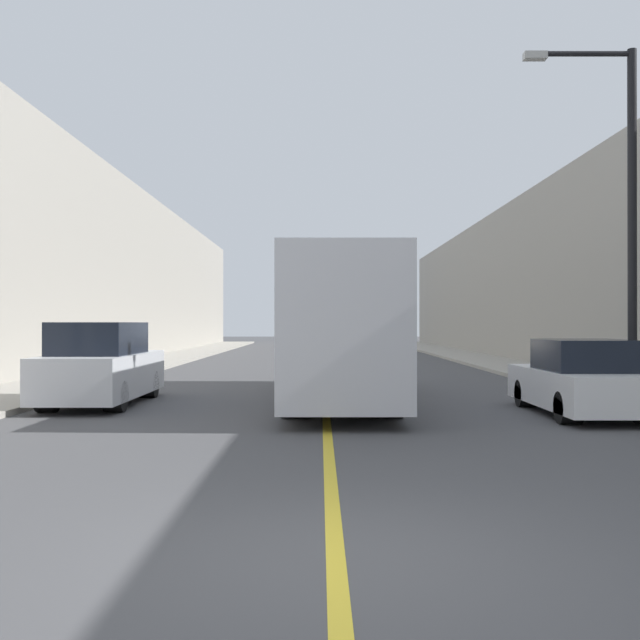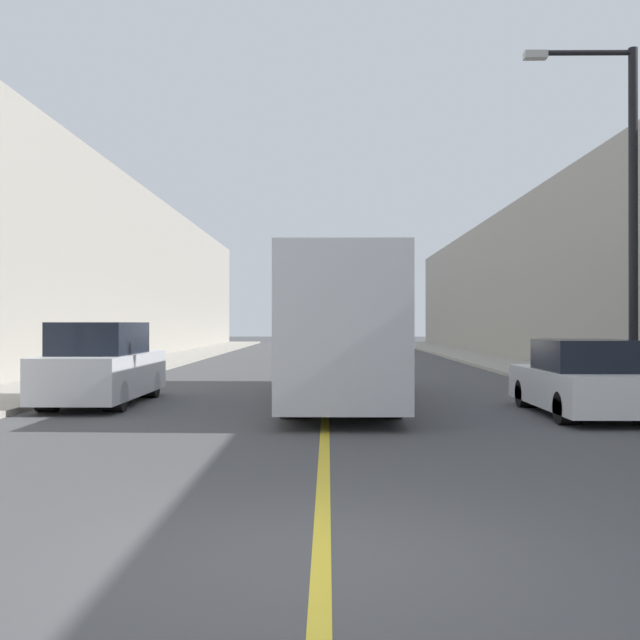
{
  "view_description": "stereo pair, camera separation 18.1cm",
  "coord_description": "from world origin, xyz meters",
  "px_view_note": "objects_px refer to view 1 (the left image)",
  "views": [
    {
      "loc": [
        -0.13,
        -6.04,
        1.91
      ],
      "look_at": [
        -0.12,
        10.56,
        1.98
      ],
      "focal_mm": 42.0,
      "sensor_mm": 36.0,
      "label": 1
    },
    {
      "loc": [
        0.05,
        -6.04,
        1.91
      ],
      "look_at": [
        -0.12,
        10.56,
        1.98
      ],
      "focal_mm": 42.0,
      "sensor_mm": 36.0,
      "label": 2
    }
  ],
  "objects_px": {
    "bus": "(337,327)",
    "car_right_near": "(582,381)",
    "parked_suv_left": "(101,367)",
    "street_lamp_right": "(623,203)"
  },
  "relations": [
    {
      "from": "bus",
      "to": "parked_suv_left",
      "type": "relative_size",
      "value": 2.31
    },
    {
      "from": "bus",
      "to": "car_right_near",
      "type": "height_order",
      "value": "bus"
    },
    {
      "from": "parked_suv_left",
      "to": "street_lamp_right",
      "type": "relative_size",
      "value": 0.64
    },
    {
      "from": "bus",
      "to": "parked_suv_left",
      "type": "distance_m",
      "value": 5.75
    },
    {
      "from": "street_lamp_right",
      "to": "parked_suv_left",
      "type": "bearing_deg",
      "value": 175.2
    },
    {
      "from": "parked_suv_left",
      "to": "street_lamp_right",
      "type": "bearing_deg",
      "value": -4.8
    },
    {
      "from": "bus",
      "to": "car_right_near",
      "type": "relative_size",
      "value": 2.48
    },
    {
      "from": "bus",
      "to": "street_lamp_right",
      "type": "bearing_deg",
      "value": -19.03
    },
    {
      "from": "bus",
      "to": "street_lamp_right",
      "type": "height_order",
      "value": "street_lamp_right"
    },
    {
      "from": "parked_suv_left",
      "to": "car_right_near",
      "type": "height_order",
      "value": "parked_suv_left"
    }
  ]
}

